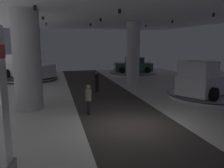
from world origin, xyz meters
TOP-DOWN VIEW (x-y plane):
  - ground at (0.00, 0.00)m, footprint 24.00×44.00m
  - column_left at (-4.75, 4.05)m, footprint 1.50×1.50m
  - column_right at (3.41, 9.93)m, footprint 1.19×1.19m
  - display_platform_deep_left at (-5.79, 15.05)m, footprint 5.68×5.68m
  - pickup_truck_deep_left at (-6.03, 15.27)m, footprint 5.30×5.16m
  - display_platform_deep_right at (5.47, 15.70)m, footprint 5.40×5.40m
  - display_car_deep_right at (5.50, 15.69)m, footprint 4.40×2.66m
  - display_platform_mid_right at (6.96, 3.96)m, footprint 5.68×5.68m
  - pickup_truck_mid_right at (6.67, 3.82)m, footprint 5.68×4.36m
  - visitor_walking_near at (-0.22, 7.65)m, footprint 0.32×0.32m
  - visitor_walking_far at (-1.67, 2.16)m, footprint 0.32×0.32m

SIDE VIEW (x-z plane):
  - ground at x=0.00m, z-range -0.05..0.00m
  - display_platform_deep_left at x=-5.79m, z-range 0.02..0.26m
  - display_platform_mid_right at x=6.96m, z-range 0.02..0.28m
  - display_platform_deep_right at x=5.47m, z-range 0.02..0.40m
  - visitor_walking_near at x=-0.22m, z-range 0.11..1.70m
  - visitor_walking_far at x=-1.67m, z-range 0.11..1.70m
  - display_car_deep_right at x=5.50m, z-range 0.29..2.00m
  - pickup_truck_deep_left at x=-6.03m, z-range 0.03..2.33m
  - pickup_truck_mid_right at x=6.67m, z-range 0.05..2.35m
  - column_left at x=-4.75m, z-range 0.00..5.50m
  - column_right at x=3.41m, z-range 0.00..5.50m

